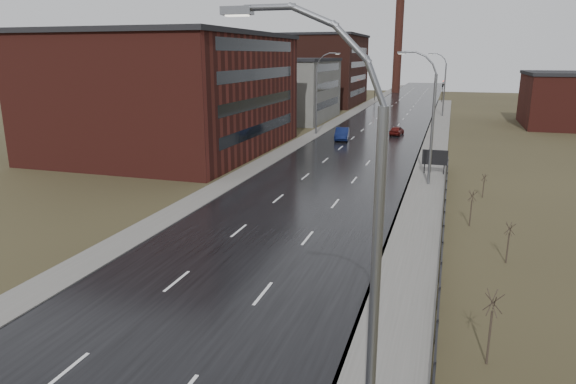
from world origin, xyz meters
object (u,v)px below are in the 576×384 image
Objects in this scene: streetlight_main at (361,278)px; car_far at (397,131)px; billboard at (435,158)px; car_near at (342,134)px.

car_far is (-5.35, 62.58, -5.41)m from streetlight_main.
billboard is at bearing 89.06° from streetlight_main.
streetlight_main is at bearing -85.70° from car_near.
streetlight_main is 2.46× the size of car_near.
car_near is (-12.47, 17.83, -0.87)m from billboard.
billboard is 25.11m from car_far.
billboard is 0.50× the size of car_near.
car_near reaches higher than car_far.
streetlight_main is at bearing 102.16° from car_far.
car_near is at bearing 124.98° from billboard.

